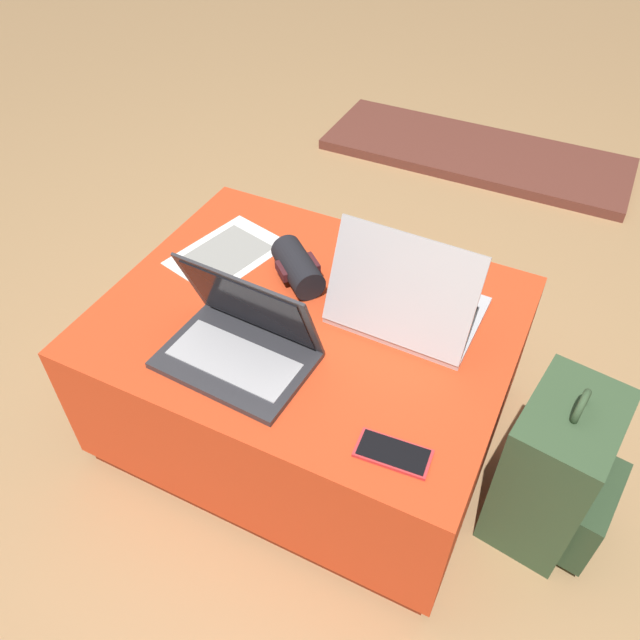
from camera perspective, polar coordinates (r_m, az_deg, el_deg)
ground_plane at (r=1.87m, az=-0.87°, el=-9.19°), size 14.00×14.00×0.00m
ottoman at (r=1.70m, az=-0.94°, el=-4.72°), size 1.00×0.80×0.44m
laptop_near at (r=1.42m, az=-7.30°, el=-1.93°), size 0.35×0.25×0.23m
laptop_far at (r=1.51m, az=7.87°, el=1.56°), size 0.35×0.27×0.26m
cell_phone at (r=1.28m, az=6.70°, el=-12.00°), size 0.16×0.08×0.01m
backpack at (r=1.62m, az=20.80°, el=-12.97°), size 0.29×0.31×0.50m
paper_sheet at (r=1.74m, az=-8.48°, el=6.06°), size 0.28×0.34×0.00m
wrist_brace at (r=1.62m, az=-2.05°, el=4.87°), size 0.19×0.18×0.08m
fireplace_hearth at (r=3.13m, az=14.00°, el=14.56°), size 1.40×0.50×0.04m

